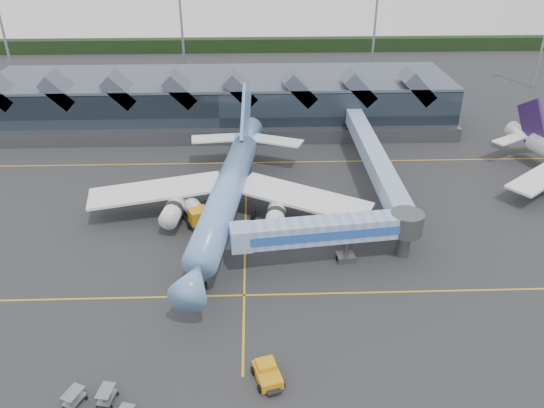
{
  "coord_description": "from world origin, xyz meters",
  "views": [
    {
      "loc": [
        1.52,
        -55.47,
        38.22
      ],
      "look_at": [
        3.57,
        4.2,
        5.0
      ],
      "focal_mm": 35.0,
      "sensor_mm": 36.0,
      "label": 1
    }
  ],
  "objects_px": {
    "main_airliner": "(229,189)",
    "fuel_truck": "(190,204)",
    "pushback_tug": "(267,373)",
    "jet_bridge": "(340,230)"
  },
  "relations": [
    {
      "from": "main_airliner",
      "to": "fuel_truck",
      "type": "height_order",
      "value": "main_airliner"
    },
    {
      "from": "main_airliner",
      "to": "pushback_tug",
      "type": "distance_m",
      "value": 30.76
    },
    {
      "from": "fuel_truck",
      "to": "pushback_tug",
      "type": "height_order",
      "value": "fuel_truck"
    },
    {
      "from": "main_airliner",
      "to": "jet_bridge",
      "type": "xyz_separation_m",
      "value": [
        13.87,
        -11.47,
        0.08
      ]
    },
    {
      "from": "jet_bridge",
      "to": "main_airliner",
      "type": "bearing_deg",
      "value": 133.31
    },
    {
      "from": "pushback_tug",
      "to": "jet_bridge",
      "type": "bearing_deg",
      "value": 47.84
    },
    {
      "from": "fuel_truck",
      "to": "pushback_tug",
      "type": "xyz_separation_m",
      "value": [
        10.16,
        -30.47,
        -1.1
      ]
    },
    {
      "from": "main_airliner",
      "to": "fuel_truck",
      "type": "xyz_separation_m",
      "value": [
        -5.59,
        0.26,
        -2.52
      ]
    },
    {
      "from": "main_airliner",
      "to": "fuel_truck",
      "type": "relative_size",
      "value": 4.82
    },
    {
      "from": "fuel_truck",
      "to": "main_airliner",
      "type": "bearing_deg",
      "value": -26.96
    }
  ]
}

